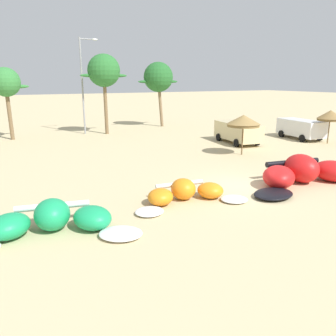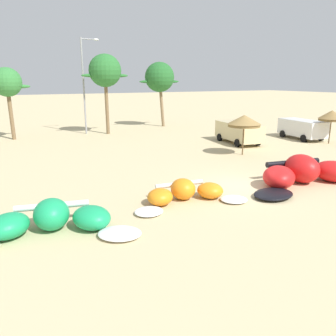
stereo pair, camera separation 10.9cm
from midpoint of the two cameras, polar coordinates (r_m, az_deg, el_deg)
ground_plane at (r=18.84m, az=12.38°, el=-3.04°), size 260.00×260.00×0.00m
kite_far_left at (r=13.59m, az=-18.74°, el=-8.41°), size 6.63×3.90×1.20m
kite_left at (r=16.14m, az=3.17°, el=-4.23°), size 5.80×2.97×1.01m
kite_left_of_center at (r=20.13m, az=22.38°, el=-0.89°), size 8.49×4.65×1.58m
beach_umbrella_near_van at (r=26.38m, az=12.76°, el=7.71°), size 2.53×2.53×3.05m
beach_umbrella_middle at (r=33.75m, az=25.83°, el=7.91°), size 2.28×2.28×2.99m
parked_van at (r=35.69m, az=21.49°, el=6.31°), size 2.77×5.02×1.84m
parked_car_second at (r=31.70m, az=11.73°, el=6.10°), size 2.89×5.48×1.84m
palm_left at (r=35.78m, az=-25.28°, el=12.72°), size 4.04×2.69×6.73m
palm_left_of_gap at (r=36.67m, az=-10.41°, el=15.63°), size 4.97×3.31×8.16m
palm_center_left at (r=41.98m, az=-1.35°, el=14.90°), size 5.26×3.51×7.66m
lamppost_west_center at (r=37.28m, az=-13.67°, el=13.91°), size 1.95×0.24×9.73m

